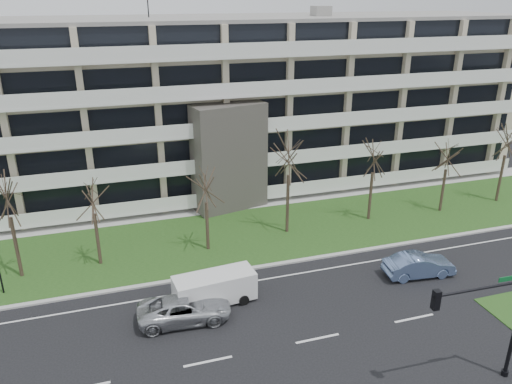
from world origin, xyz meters
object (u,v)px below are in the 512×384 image
object	(u,v)px
blue_sedan	(419,265)
white_van	(216,286)
silver_pickup	(185,309)
traffic_signal	(489,317)

from	to	relation	value
blue_sedan	white_van	world-z (taller)	white_van
silver_pickup	traffic_signal	size ratio (longest dim) A/B	0.92
blue_sedan	white_van	xyz separation A→B (m)	(-13.32, 1.01, 0.36)
white_van	traffic_signal	world-z (taller)	traffic_signal
blue_sedan	traffic_signal	bearing A→B (deg)	167.83
traffic_signal	silver_pickup	bearing A→B (deg)	146.03
silver_pickup	blue_sedan	xyz separation A→B (m)	(15.40, 0.19, 0.03)
white_van	blue_sedan	bearing A→B (deg)	-9.46
blue_sedan	white_van	distance (m)	13.37
silver_pickup	white_van	distance (m)	2.43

